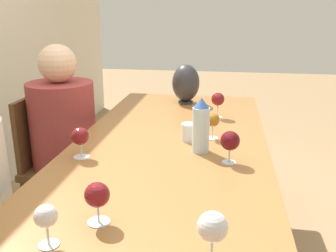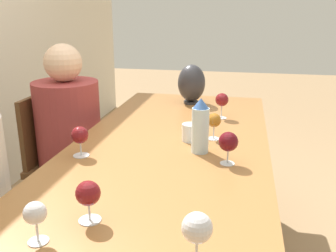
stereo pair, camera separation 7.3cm
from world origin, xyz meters
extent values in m
cube|color=#936033|center=(0.00, 0.00, 0.75)|extent=(2.25, 0.91, 0.04)
cylinder|color=#936033|center=(1.03, -0.36, 0.37)|extent=(0.07, 0.07, 0.73)
cylinder|color=#936033|center=(1.03, 0.36, 0.37)|extent=(0.07, 0.07, 0.73)
cylinder|color=silver|center=(0.01, -0.15, 0.87)|extent=(0.08, 0.08, 0.20)
cone|color=#33599E|center=(0.01, -0.15, 0.99)|extent=(0.07, 0.07, 0.04)
cylinder|color=silver|center=(0.15, -0.09, 0.81)|extent=(0.08, 0.08, 0.08)
cylinder|color=#2D2D33|center=(0.88, 0.01, 0.78)|extent=(0.10, 0.10, 0.01)
ellipsoid|color=#2D2D33|center=(0.88, 0.01, 0.91)|extent=(0.18, 0.18, 0.24)
cylinder|color=silver|center=(-0.76, -0.23, 0.81)|extent=(0.01, 0.01, 0.07)
sphere|color=silver|center=(-0.76, -0.23, 0.88)|extent=(0.08, 0.08, 0.08)
cylinder|color=silver|center=(-0.10, -0.28, 0.77)|extent=(0.06, 0.06, 0.00)
cylinder|color=silver|center=(-0.10, -0.28, 0.80)|extent=(0.01, 0.01, 0.06)
sphere|color=#510C14|center=(-0.10, -0.28, 0.87)|extent=(0.08, 0.08, 0.08)
cylinder|color=silver|center=(0.56, -0.21, 0.77)|extent=(0.06, 0.06, 0.00)
cylinder|color=silver|center=(0.56, -0.21, 0.81)|extent=(0.01, 0.01, 0.07)
sphere|color=maroon|center=(0.56, -0.21, 0.88)|extent=(0.08, 0.08, 0.08)
cylinder|color=silver|center=(-0.75, 0.20, 0.77)|extent=(0.06, 0.06, 0.00)
cylinder|color=silver|center=(-0.75, 0.20, 0.80)|extent=(0.01, 0.01, 0.06)
sphere|color=silver|center=(-0.75, 0.20, 0.86)|extent=(0.06, 0.06, 0.06)
cylinder|color=silver|center=(-0.14, 0.35, 0.77)|extent=(0.07, 0.07, 0.00)
cylinder|color=silver|center=(-0.14, 0.35, 0.80)|extent=(0.01, 0.01, 0.06)
sphere|color=maroon|center=(-0.14, 0.35, 0.87)|extent=(0.07, 0.07, 0.07)
cylinder|color=silver|center=(0.19, -0.20, 0.77)|extent=(0.06, 0.06, 0.00)
cylinder|color=silver|center=(0.19, -0.20, 0.81)|extent=(0.01, 0.01, 0.06)
sphere|color=#995B19|center=(0.19, -0.20, 0.87)|extent=(0.07, 0.07, 0.07)
cylinder|color=silver|center=(-0.62, 0.11, 0.77)|extent=(0.07, 0.07, 0.00)
cylinder|color=silver|center=(-0.62, 0.11, 0.80)|extent=(0.01, 0.01, 0.06)
sphere|color=maroon|center=(-0.62, 0.11, 0.86)|extent=(0.08, 0.08, 0.08)
cube|color=brown|center=(0.48, 0.71, 0.43)|extent=(0.44, 0.44, 0.04)
cube|color=brown|center=(0.48, 0.91, 0.67)|extent=(0.40, 0.03, 0.42)
cylinder|color=brown|center=(0.29, 0.52, 0.21)|extent=(0.04, 0.04, 0.41)
cylinder|color=brown|center=(0.67, 0.52, 0.21)|extent=(0.04, 0.04, 0.41)
cylinder|color=brown|center=(0.29, 0.90, 0.21)|extent=(0.04, 0.04, 0.41)
cylinder|color=brown|center=(0.67, 0.90, 0.21)|extent=(0.04, 0.04, 0.41)
cube|color=#2D2D38|center=(0.48, 0.64, 0.23)|extent=(0.29, 0.21, 0.45)
cylinder|color=#993838|center=(0.48, 0.71, 0.71)|extent=(0.39, 0.39, 0.51)
sphere|color=beige|center=(0.48, 0.71, 1.08)|extent=(0.22, 0.22, 0.22)
camera|label=1|loc=(-1.55, -0.25, 1.38)|focal=40.00mm
camera|label=2|loc=(-1.54, -0.32, 1.38)|focal=40.00mm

